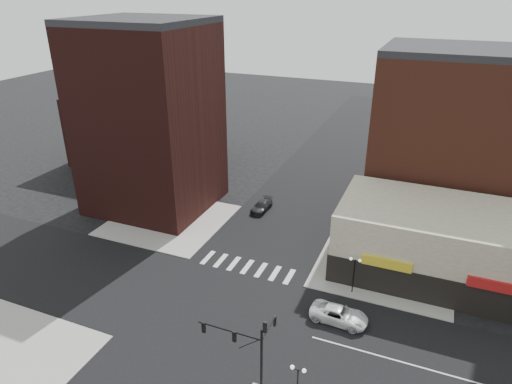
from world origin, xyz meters
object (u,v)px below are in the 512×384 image
(street_lamp_ne, at_px, (355,266))
(dark_sedan_north, at_px, (262,206))
(street_lamp_se_a, at_px, (298,377))
(white_suv, at_px, (339,315))
(traffic_signal, at_px, (251,344))

(street_lamp_ne, bearing_deg, dark_sedan_north, 138.38)
(street_lamp_se_a, distance_m, white_suv, 11.42)
(traffic_signal, height_order, street_lamp_ne, traffic_signal)
(traffic_signal, bearing_deg, street_lamp_se_a, -2.57)
(street_lamp_se_a, height_order, dark_sedan_north, street_lamp_se_a)
(dark_sedan_north, bearing_deg, street_lamp_ne, -39.16)
(traffic_signal, xyz_separation_m, street_lamp_ne, (4.76, 15.83, -1.67))
(street_lamp_se_a, bearing_deg, dark_sedan_north, 116.29)
(street_lamp_ne, height_order, dark_sedan_north, street_lamp_ne)
(white_suv, height_order, dark_sedan_north, white_suv)
(white_suv, relative_size, dark_sedan_north, 1.18)
(street_lamp_se_a, xyz_separation_m, dark_sedan_north, (-14.87, 30.10, -2.61))
(street_lamp_se_a, bearing_deg, street_lamp_ne, 86.42)
(street_lamp_se_a, relative_size, street_lamp_ne, 1.00)
(street_lamp_se_a, distance_m, dark_sedan_north, 33.67)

